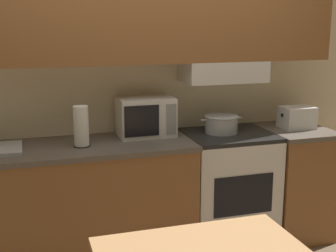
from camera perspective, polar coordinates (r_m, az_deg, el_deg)
name	(u,v)px	position (r m, az deg, el deg)	size (l,w,h in m)	color
ground_plane	(142,235)	(3.96, -3.13, -13.10)	(16.00, 16.00, 0.00)	brown
wall_back	(144,47)	(3.50, -2.91, 9.61)	(5.26, 0.38, 2.55)	beige
lower_counter_main	(72,206)	(3.42, -11.61, -9.53)	(1.72, 0.62, 0.89)	brown
lower_counter_right_stub	(293,181)	(3.97, 14.97, -6.49)	(0.49, 0.62, 0.89)	brown
stove_range	(227,188)	(3.71, 7.18, -7.52)	(0.66, 0.59, 0.89)	silver
cooking_pot	(221,123)	(3.58, 6.51, 0.31)	(0.34, 0.26, 0.13)	#B7BABF
microwave	(146,117)	(3.46, -2.74, 1.14)	(0.41, 0.29, 0.29)	silver
toaster	(297,117)	(3.85, 15.42, 1.04)	(0.27, 0.20, 0.17)	silver
paper_towel_roll	(81,126)	(3.21, -10.54, -0.05)	(0.12, 0.12, 0.28)	black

